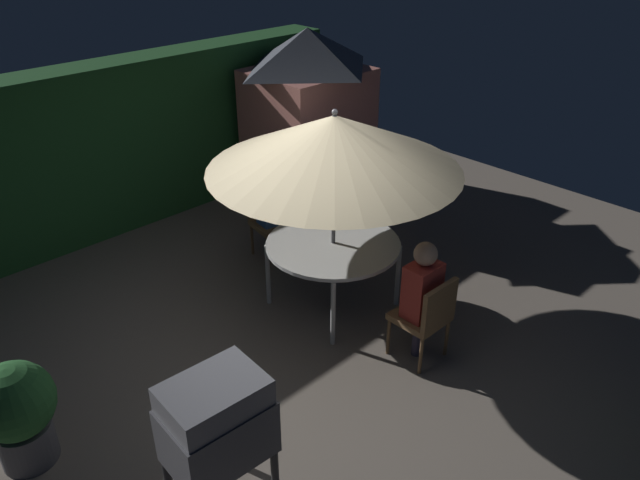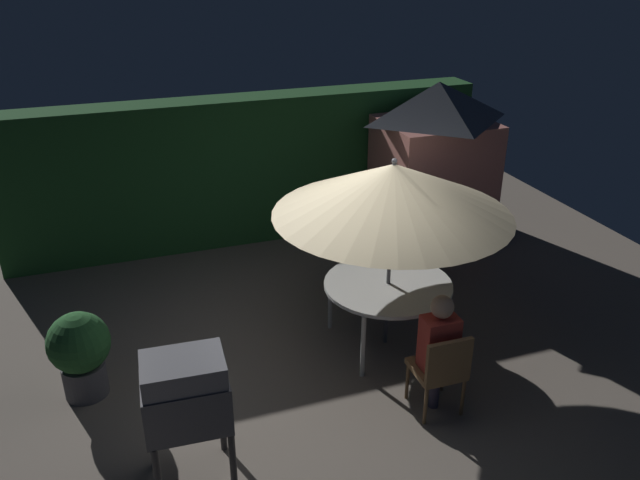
{
  "view_description": "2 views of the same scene",
  "coord_description": "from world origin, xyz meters",
  "px_view_note": "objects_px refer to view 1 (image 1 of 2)",
  "views": [
    {
      "loc": [
        -3.25,
        -3.81,
        3.95
      ],
      "look_at": [
        0.35,
        -0.11,
        1.05
      ],
      "focal_mm": 34.31,
      "sensor_mm": 36.0,
      "label": 1
    },
    {
      "loc": [
        -2.03,
        -5.53,
        4.23
      ],
      "look_at": [
        0.06,
        0.44,
        1.26
      ],
      "focal_mm": 36.1,
      "sensor_mm": 36.0,
      "label": 2
    }
  ],
  "objects_px": {
    "chair_near_shed": "(427,315)",
    "person_in_red": "(422,288)",
    "potted_plant_by_shed": "(17,410)",
    "person_in_blue": "(272,200)",
    "bbq_grill": "(217,424)",
    "patio_table": "(333,247)",
    "garden_shed": "(308,117)",
    "chair_far_side": "(270,217)",
    "patio_umbrella": "(334,143)"
  },
  "relations": [
    {
      "from": "chair_near_shed",
      "to": "person_in_blue",
      "type": "bearing_deg",
      "value": 84.81
    },
    {
      "from": "garden_shed",
      "to": "person_in_blue",
      "type": "relative_size",
      "value": 1.95
    },
    {
      "from": "garden_shed",
      "to": "person_in_red",
      "type": "distance_m",
      "value": 3.83
    },
    {
      "from": "garden_shed",
      "to": "potted_plant_by_shed",
      "type": "xyz_separation_m",
      "value": [
        -4.97,
        -2.03,
        -0.73
      ]
    },
    {
      "from": "patio_table",
      "to": "person_in_red",
      "type": "distance_m",
      "value": 1.19
    },
    {
      "from": "person_in_red",
      "to": "garden_shed",
      "type": "bearing_deg",
      "value": 63.01
    },
    {
      "from": "patio_table",
      "to": "potted_plant_by_shed",
      "type": "distance_m",
      "value": 3.28
    },
    {
      "from": "bbq_grill",
      "to": "chair_far_side",
      "type": "distance_m",
      "value": 3.72
    },
    {
      "from": "garden_shed",
      "to": "chair_near_shed",
      "type": "height_order",
      "value": "garden_shed"
    },
    {
      "from": "patio_table",
      "to": "patio_umbrella",
      "type": "distance_m",
      "value": 1.16
    },
    {
      "from": "patio_table",
      "to": "bbq_grill",
      "type": "height_order",
      "value": "bbq_grill"
    },
    {
      "from": "garden_shed",
      "to": "bbq_grill",
      "type": "height_order",
      "value": "garden_shed"
    },
    {
      "from": "person_in_red",
      "to": "person_in_blue",
      "type": "bearing_deg",
      "value": 84.66
    },
    {
      "from": "patio_umbrella",
      "to": "garden_shed",
      "type": "bearing_deg",
      "value": 52.2
    },
    {
      "from": "garden_shed",
      "to": "chair_near_shed",
      "type": "distance_m",
      "value": 3.94
    },
    {
      "from": "person_in_red",
      "to": "patio_table",
      "type": "bearing_deg",
      "value": 89.05
    },
    {
      "from": "garden_shed",
      "to": "bbq_grill",
      "type": "distance_m",
      "value": 5.41
    },
    {
      "from": "garden_shed",
      "to": "potted_plant_by_shed",
      "type": "height_order",
      "value": "garden_shed"
    },
    {
      "from": "potted_plant_by_shed",
      "to": "person_in_blue",
      "type": "height_order",
      "value": "person_in_blue"
    },
    {
      "from": "potted_plant_by_shed",
      "to": "person_in_red",
      "type": "bearing_deg",
      "value": -22.65
    },
    {
      "from": "chair_near_shed",
      "to": "potted_plant_by_shed",
      "type": "height_order",
      "value": "potted_plant_by_shed"
    },
    {
      "from": "bbq_grill",
      "to": "person_in_blue",
      "type": "height_order",
      "value": "person_in_blue"
    },
    {
      "from": "garden_shed",
      "to": "person_in_blue",
      "type": "bearing_deg",
      "value": -147.24
    },
    {
      "from": "person_in_red",
      "to": "potted_plant_by_shed",
      "type": "bearing_deg",
      "value": 157.35
    },
    {
      "from": "potted_plant_by_shed",
      "to": "garden_shed",
      "type": "bearing_deg",
      "value": 22.19
    },
    {
      "from": "patio_table",
      "to": "chair_far_side",
      "type": "bearing_deg",
      "value": 80.5
    },
    {
      "from": "bbq_grill",
      "to": "person_in_red",
      "type": "height_order",
      "value": "person_in_red"
    },
    {
      "from": "bbq_grill",
      "to": "person_in_red",
      "type": "relative_size",
      "value": 0.95
    },
    {
      "from": "patio_umbrella",
      "to": "potted_plant_by_shed",
      "type": "height_order",
      "value": "patio_umbrella"
    },
    {
      "from": "patio_umbrella",
      "to": "person_in_blue",
      "type": "relative_size",
      "value": 2.01
    },
    {
      "from": "bbq_grill",
      "to": "chair_near_shed",
      "type": "relative_size",
      "value": 1.33
    },
    {
      "from": "chair_far_side",
      "to": "garden_shed",
      "type": "bearing_deg",
      "value": 30.66
    },
    {
      "from": "bbq_grill",
      "to": "person_in_blue",
      "type": "relative_size",
      "value": 0.95
    },
    {
      "from": "chair_near_shed",
      "to": "chair_far_side",
      "type": "bearing_deg",
      "value": 84.67
    },
    {
      "from": "person_in_red",
      "to": "patio_umbrella",
      "type": "bearing_deg",
      "value": 89.05
    },
    {
      "from": "person_in_blue",
      "to": "patio_umbrella",
      "type": "bearing_deg",
      "value": -99.5
    },
    {
      "from": "garden_shed",
      "to": "patio_umbrella",
      "type": "relative_size",
      "value": 0.97
    },
    {
      "from": "patio_table",
      "to": "patio_umbrella",
      "type": "xyz_separation_m",
      "value": [
        -0.0,
        -0.0,
        1.16
      ]
    },
    {
      "from": "garden_shed",
      "to": "potted_plant_by_shed",
      "type": "distance_m",
      "value": 5.42
    },
    {
      "from": "chair_near_shed",
      "to": "person_in_red",
      "type": "relative_size",
      "value": 0.71
    },
    {
      "from": "garden_shed",
      "to": "patio_table",
      "type": "relative_size",
      "value": 1.73
    },
    {
      "from": "chair_near_shed",
      "to": "chair_far_side",
      "type": "height_order",
      "value": "same"
    },
    {
      "from": "chair_near_shed",
      "to": "person_in_red",
      "type": "height_order",
      "value": "person_in_red"
    },
    {
      "from": "chair_far_side",
      "to": "potted_plant_by_shed",
      "type": "relative_size",
      "value": 0.97
    },
    {
      "from": "garden_shed",
      "to": "patio_umbrella",
      "type": "distance_m",
      "value": 2.85
    },
    {
      "from": "garden_shed",
      "to": "potted_plant_by_shed",
      "type": "bearing_deg",
      "value": -157.81
    },
    {
      "from": "patio_table",
      "to": "person_in_red",
      "type": "xyz_separation_m",
      "value": [
        -0.02,
        -1.19,
        0.06
      ]
    },
    {
      "from": "potted_plant_by_shed",
      "to": "person_in_red",
      "type": "xyz_separation_m",
      "value": [
        3.25,
        -1.36,
        0.26
      ]
    },
    {
      "from": "patio_table",
      "to": "chair_far_side",
      "type": "distance_m",
      "value": 1.35
    },
    {
      "from": "potted_plant_by_shed",
      "to": "person_in_red",
      "type": "distance_m",
      "value": 3.53
    }
  ]
}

